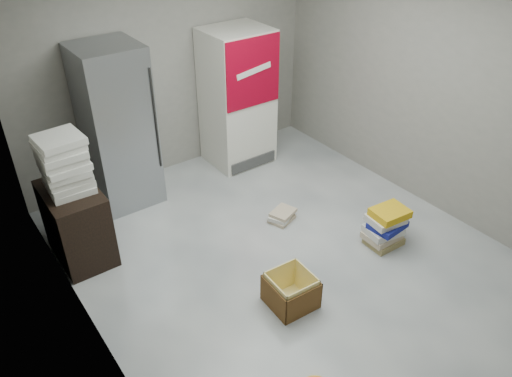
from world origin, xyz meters
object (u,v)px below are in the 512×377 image
object	(u,v)px
steel_fridge	(117,128)
coke_cooler	(237,98)
phonebook_stack_main	(385,227)
cardboard_box	(291,292)
wood_shelf	(77,224)

from	to	relation	value
steel_fridge	coke_cooler	world-z (taller)	steel_fridge
steel_fridge	phonebook_stack_main	size ratio (longest dim) A/B	4.17
steel_fridge	coke_cooler	size ratio (longest dim) A/B	1.06
steel_fridge	cardboard_box	distance (m)	2.73
phonebook_stack_main	cardboard_box	xyz separation A→B (m)	(-1.36, -0.08, -0.09)
wood_shelf	phonebook_stack_main	bearing A→B (deg)	-33.07
phonebook_stack_main	steel_fridge	bearing A→B (deg)	128.31
coke_cooler	phonebook_stack_main	bearing A→B (deg)	-85.36
cardboard_box	steel_fridge	bearing A→B (deg)	103.82
steel_fridge	wood_shelf	distance (m)	1.23
coke_cooler	phonebook_stack_main	size ratio (longest dim) A/B	3.95
wood_shelf	coke_cooler	bearing A→B (deg)	16.28
phonebook_stack_main	cardboard_box	bearing A→B (deg)	-174.94
steel_fridge	coke_cooler	bearing A→B (deg)	-0.18
coke_cooler	wood_shelf	distance (m)	2.63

